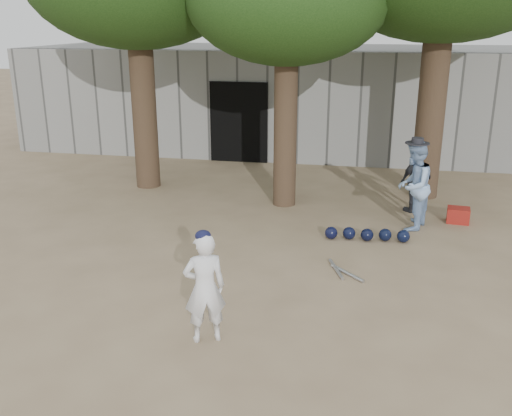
% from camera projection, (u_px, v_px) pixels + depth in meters
% --- Properties ---
extents(ground, '(70.00, 70.00, 0.00)m').
position_uv_depth(ground, '(204.00, 286.00, 8.53)').
color(ground, '#937C5E').
rests_on(ground, ground).
extents(boy_player, '(0.61, 0.52, 1.42)m').
position_uv_depth(boy_player, '(205.00, 288.00, 6.89)').
color(boy_player, white).
rests_on(boy_player, ground).
extents(spectator_blue, '(0.86, 0.98, 1.68)m').
position_uv_depth(spectator_blue, '(414.00, 186.00, 10.64)').
color(spectator_blue, '#90B2DE').
rests_on(spectator_blue, ground).
extents(spectator_dark, '(0.82, 0.77, 1.35)m').
position_uv_depth(spectator_dark, '(416.00, 180.00, 11.65)').
color(spectator_dark, black).
rests_on(spectator_dark, ground).
extents(red_bag, '(0.45, 0.37, 0.30)m').
position_uv_depth(red_bag, '(458.00, 215.00, 11.16)').
color(red_bag, '#A52916').
rests_on(red_bag, ground).
extents(back_building, '(16.00, 5.24, 3.00)m').
position_uv_depth(back_building, '(294.00, 97.00, 17.68)').
color(back_building, gray).
rests_on(back_building, ground).
extents(helmet_row, '(1.51, 0.31, 0.23)m').
position_uv_depth(helmet_row, '(367.00, 234.00, 10.27)').
color(helmet_row, black).
rests_on(helmet_row, ground).
extents(bat_pile, '(0.60, 0.74, 0.06)m').
position_uv_depth(bat_pile, '(342.00, 271.00, 8.98)').
color(bat_pile, '#ACADB2').
rests_on(bat_pile, ground).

